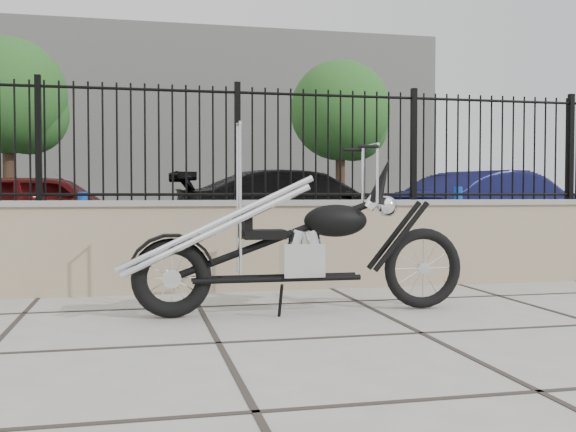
{
  "coord_description": "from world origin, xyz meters",
  "views": [
    {
      "loc": [
        -2.04,
        -4.6,
        1.04
      ],
      "look_at": [
        -0.72,
        1.3,
        0.83
      ],
      "focal_mm": 42.0,
      "sensor_mm": 36.0,
      "label": 1
    }
  ],
  "objects_px": {
    "car_red": "(50,213)",
    "car_blue": "(500,210)",
    "chopper_motorcycle": "(296,217)",
    "car_black": "(305,208)"
  },
  "relations": [
    {
      "from": "car_red",
      "to": "car_blue",
      "type": "distance_m",
      "value": 8.13
    },
    {
      "from": "car_red",
      "to": "car_blue",
      "type": "relative_size",
      "value": 0.94
    },
    {
      "from": "car_red",
      "to": "chopper_motorcycle",
      "type": "bearing_deg",
      "value": -153.51
    },
    {
      "from": "chopper_motorcycle",
      "to": "car_black",
      "type": "relative_size",
      "value": 0.55
    },
    {
      "from": "car_black",
      "to": "car_blue",
      "type": "relative_size",
      "value": 1.16
    },
    {
      "from": "car_black",
      "to": "car_blue",
      "type": "height_order",
      "value": "car_black"
    },
    {
      "from": "chopper_motorcycle",
      "to": "car_black",
      "type": "bearing_deg",
      "value": 76.45
    },
    {
      "from": "chopper_motorcycle",
      "to": "car_blue",
      "type": "distance_m",
      "value": 7.9
    },
    {
      "from": "car_red",
      "to": "car_black",
      "type": "height_order",
      "value": "car_black"
    },
    {
      "from": "car_black",
      "to": "car_red",
      "type": "bearing_deg",
      "value": 93.42
    }
  ]
}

